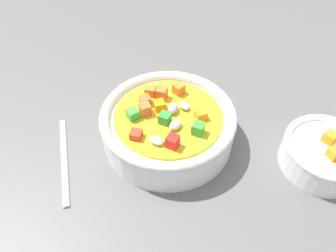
% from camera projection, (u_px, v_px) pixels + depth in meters
% --- Properties ---
extents(ground_plane, '(1.40, 1.40, 0.02)m').
position_uv_depth(ground_plane, '(168.00, 143.00, 0.47)').
color(ground_plane, '#565451').
extents(soup_bowl_main, '(0.18, 0.18, 0.06)m').
position_uv_depth(soup_bowl_main, '(168.00, 125.00, 0.45)').
color(soup_bowl_main, white).
rests_on(soup_bowl_main, ground_plane).
extents(spoon, '(0.24, 0.05, 0.01)m').
position_uv_depth(spoon, '(65.00, 191.00, 0.40)').
color(spoon, silver).
rests_on(spoon, ground_plane).
extents(side_bowl_small, '(0.11, 0.11, 0.05)m').
position_uv_depth(side_bowl_small, '(325.00, 154.00, 0.42)').
color(side_bowl_small, white).
rests_on(side_bowl_small, ground_plane).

